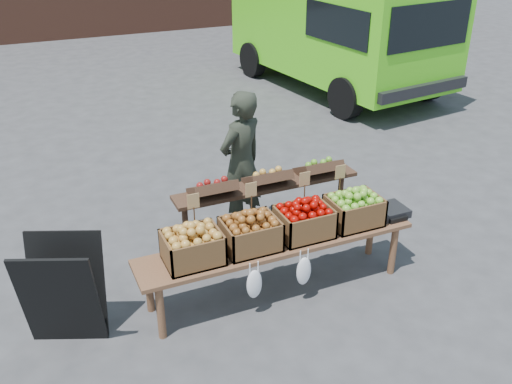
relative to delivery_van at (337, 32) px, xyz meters
name	(u,v)px	position (x,y,z in m)	size (l,w,h in m)	color
ground	(381,294)	(-3.12, -6.16, -1.12)	(80.00, 80.00, 0.00)	#404043
delivery_van	(337,32)	(0.00, 0.00, 0.00)	(2.29, 5.00, 2.24)	#55DE19
vendor	(241,164)	(-3.88, -4.46, -0.29)	(0.60, 0.40, 1.66)	#252A20
chalkboard_sign	(63,292)	(-5.95, -5.58, -0.63)	(0.64, 0.35, 0.98)	black
back_table	(267,207)	(-3.79, -4.97, -0.60)	(2.10, 0.44, 1.04)	#3E271A
display_bench	(277,266)	(-4.02, -5.69, -0.83)	(2.70, 0.56, 0.57)	brown
crate_golden_apples	(193,248)	(-4.84, -5.69, -0.41)	(0.50, 0.40, 0.28)	#AFA134
crate_russet_pears	(250,234)	(-4.29, -5.69, -0.41)	(0.50, 0.40, 0.28)	brown
crate_red_apples	(304,222)	(-3.74, -5.69, -0.41)	(0.50, 0.40, 0.28)	#7F0802
crate_green_apples	(354,211)	(-3.19, -5.69, -0.41)	(0.50, 0.40, 0.28)	#57A024
weighing_scale	(389,211)	(-2.77, -5.69, -0.51)	(0.34, 0.30, 0.08)	black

